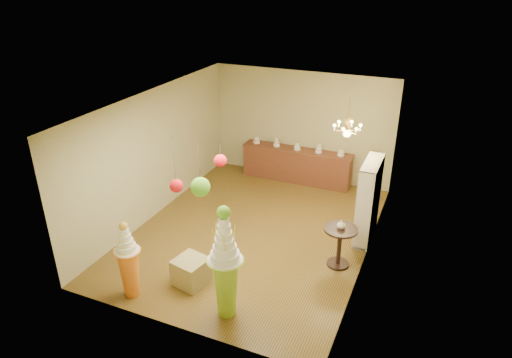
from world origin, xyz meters
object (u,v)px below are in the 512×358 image
at_px(pedestal_orange, 129,267).
at_px(round_table, 340,241).
at_px(pedestal_green, 226,273).
at_px(sideboard, 297,164).

bearing_deg(pedestal_orange, round_table, 36.35).
bearing_deg(pedestal_green, pedestal_orange, -172.50).
height_order(pedestal_green, pedestal_orange, pedestal_green).
bearing_deg(sideboard, pedestal_orange, -101.46).
bearing_deg(sideboard, round_table, -59.24).
xyz_separation_m(pedestal_green, pedestal_orange, (-1.81, -0.24, -0.22)).
xyz_separation_m(pedestal_green, sideboard, (-0.63, 5.58, -0.36)).
bearing_deg(pedestal_green, sideboard, 96.42).
height_order(sideboard, round_table, sideboard).
relative_size(pedestal_green, pedestal_orange, 1.38).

